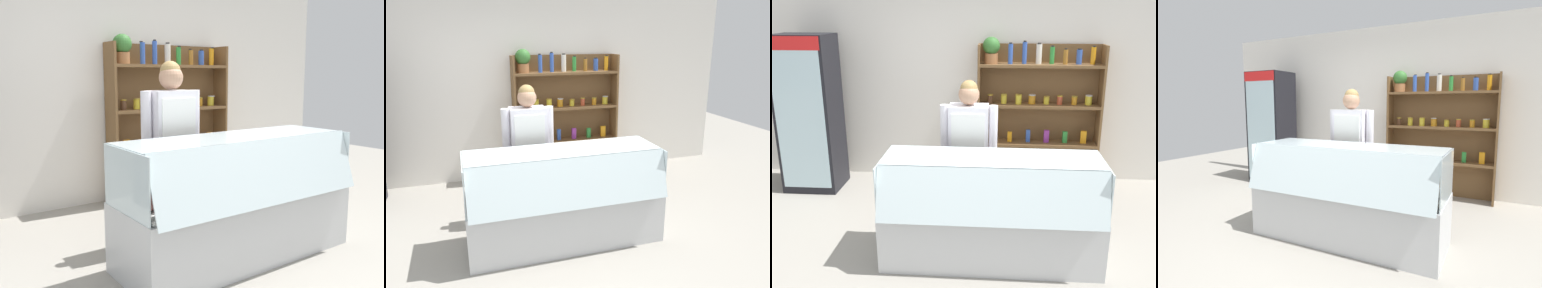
% 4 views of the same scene
% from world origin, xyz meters
% --- Properties ---
extents(ground_plane, '(12.00, 12.00, 0.00)m').
position_xyz_m(ground_plane, '(0.00, 0.00, 0.00)').
color(ground_plane, gray).
extents(back_wall, '(6.80, 0.10, 2.70)m').
position_xyz_m(back_wall, '(0.00, 2.21, 1.35)').
color(back_wall, white).
rests_on(back_wall, ground).
extents(shelving_unit, '(1.60, 0.29, 1.95)m').
position_xyz_m(shelving_unit, '(0.68, 2.03, 1.08)').
color(shelving_unit, brown).
rests_on(shelving_unit, ground).
extents(deli_display_case, '(2.01, 0.76, 1.01)m').
position_xyz_m(deli_display_case, '(0.15, 0.05, 0.31)').
color(deli_display_case, silver).
rests_on(deli_display_case, ground).
extents(shop_clerk, '(0.59, 0.25, 1.61)m').
position_xyz_m(shop_clerk, '(-0.10, 0.64, 0.95)').
color(shop_clerk, '#4C4233').
rests_on(shop_clerk, ground).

